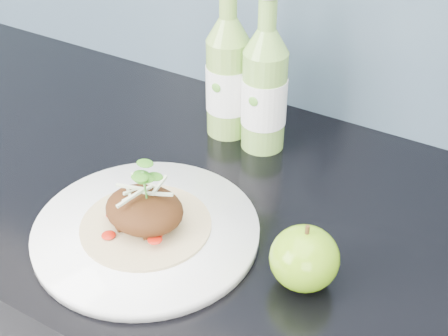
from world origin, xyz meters
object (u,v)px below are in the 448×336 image
at_px(dinner_plate, 146,231).
at_px(cider_bottle_right, 264,91).
at_px(green_apple, 304,258).
at_px(cider_bottle_left, 228,78).

distance_m(dinner_plate, cider_bottle_right, 0.28).
height_order(dinner_plate, cider_bottle_right, cider_bottle_right).
distance_m(green_apple, cider_bottle_right, 0.30).
bearing_deg(cider_bottle_right, dinner_plate, -108.83).
bearing_deg(dinner_plate, cider_bottle_right, 84.59).
xyz_separation_m(dinner_plate, green_apple, (0.21, 0.03, 0.03)).
bearing_deg(cider_bottle_left, cider_bottle_right, 8.30).
xyz_separation_m(cider_bottle_left, cider_bottle_right, (0.07, -0.01, 0.00)).
bearing_deg(cider_bottle_right, cider_bottle_left, 159.65).
relative_size(dinner_plate, cider_bottle_right, 1.49).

